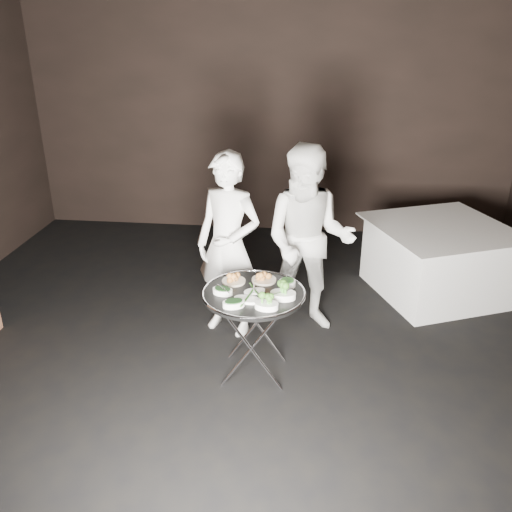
# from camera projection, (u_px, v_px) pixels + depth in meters

# --- Properties ---
(floor) EXTENTS (6.00, 7.00, 0.05)m
(floor) POSITION_uv_depth(u_px,v_px,m) (227.00, 395.00, 4.09)
(floor) COLOR black
(floor) RESTS_ON ground
(wall_back) EXTENTS (6.00, 0.05, 3.00)m
(wall_back) POSITION_uv_depth(u_px,v_px,m) (270.00, 113.00, 6.68)
(wall_back) COLOR black
(wall_back) RESTS_ON floor
(tray_stand) EXTENTS (0.48, 0.40, 0.70)m
(tray_stand) POSITION_uv_depth(u_px,v_px,m) (254.00, 330.00, 4.14)
(tray_stand) COLOR silver
(tray_stand) RESTS_ON floor
(serving_tray) EXTENTS (0.77, 0.77, 0.04)m
(serving_tray) POSITION_uv_depth(u_px,v_px,m) (254.00, 294.00, 4.01)
(serving_tray) COLOR black
(serving_tray) RESTS_ON tray_stand
(potato_plate_a) EXTENTS (0.18, 0.18, 0.07)m
(potato_plate_a) POSITION_uv_depth(u_px,v_px,m) (234.00, 279.00, 4.15)
(potato_plate_a) COLOR beige
(potato_plate_a) RESTS_ON serving_tray
(potato_plate_b) EXTENTS (0.19, 0.19, 0.07)m
(potato_plate_b) POSITION_uv_depth(u_px,v_px,m) (264.00, 277.00, 4.17)
(potato_plate_b) COLOR beige
(potato_plate_b) RESTS_ON serving_tray
(greens_bowl) EXTENTS (0.12, 0.12, 0.07)m
(greens_bowl) POSITION_uv_depth(u_px,v_px,m) (287.00, 282.00, 4.09)
(greens_bowl) COLOR white
(greens_bowl) RESTS_ON serving_tray
(asparagus_plate_a) EXTENTS (0.19, 0.15, 0.03)m
(asparagus_plate_a) POSITION_uv_depth(u_px,v_px,m) (255.00, 291.00, 4.00)
(asparagus_plate_a) COLOR white
(asparagus_plate_a) RESTS_ON serving_tray
(asparagus_plate_b) EXTENTS (0.22, 0.15, 0.04)m
(asparagus_plate_b) POSITION_uv_depth(u_px,v_px,m) (247.00, 299.00, 3.88)
(asparagus_plate_b) COLOR white
(asparagus_plate_b) RESTS_ON serving_tray
(spinach_bowl_a) EXTENTS (0.17, 0.14, 0.06)m
(spinach_bowl_a) POSITION_uv_depth(u_px,v_px,m) (223.00, 290.00, 3.98)
(spinach_bowl_a) COLOR white
(spinach_bowl_a) RESTS_ON serving_tray
(spinach_bowl_b) EXTENTS (0.18, 0.15, 0.06)m
(spinach_bowl_b) POSITION_uv_depth(u_px,v_px,m) (234.00, 303.00, 3.80)
(spinach_bowl_b) COLOR white
(spinach_bowl_b) RESTS_ON serving_tray
(broccoli_bowl_a) EXTENTS (0.19, 0.14, 0.08)m
(broccoli_bowl_a) POSITION_uv_depth(u_px,v_px,m) (283.00, 294.00, 3.91)
(broccoli_bowl_a) COLOR white
(broccoli_bowl_a) RESTS_ON serving_tray
(broccoli_bowl_b) EXTENTS (0.18, 0.14, 0.07)m
(broccoli_bowl_b) POSITION_uv_depth(u_px,v_px,m) (267.00, 304.00, 3.78)
(broccoli_bowl_b) COLOR white
(broccoli_bowl_b) RESTS_ON serving_tray
(serving_utensils) EXTENTS (0.57, 0.40, 0.01)m
(serving_utensils) POSITION_uv_depth(u_px,v_px,m) (257.00, 283.00, 4.05)
(serving_utensils) COLOR silver
(serving_utensils) RESTS_ON serving_tray
(waiter_left) EXTENTS (0.69, 0.56, 1.62)m
(waiter_left) POSITION_uv_depth(u_px,v_px,m) (228.00, 246.00, 4.60)
(waiter_left) COLOR white
(waiter_left) RESTS_ON floor
(waiter_right) EXTENTS (0.87, 0.71, 1.66)m
(waiter_right) POSITION_uv_depth(u_px,v_px,m) (308.00, 240.00, 4.65)
(waiter_right) COLOR white
(waiter_right) RESTS_ON floor
(dining_table) EXTENTS (1.26, 1.26, 0.72)m
(dining_table) POSITION_uv_depth(u_px,v_px,m) (438.00, 260.00, 5.42)
(dining_table) COLOR silver
(dining_table) RESTS_ON floor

